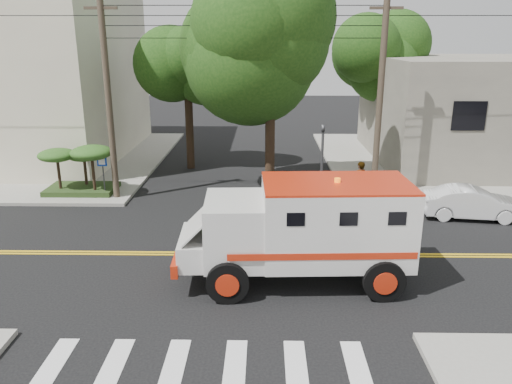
{
  "coord_description": "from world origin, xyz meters",
  "views": [
    {
      "loc": [
        1.25,
        -15.94,
        7.21
      ],
      "look_at": [
        0.94,
        2.17,
        1.6
      ],
      "focal_mm": 35.0,
      "sensor_mm": 36.0,
      "label": 1
    }
  ],
  "objects_px": {
    "parked_sedan": "(472,203)",
    "pedestrian_b": "(414,165)",
    "armored_truck": "(305,226)",
    "pedestrian_a": "(359,182)"
  },
  "relations": [
    {
      "from": "armored_truck",
      "to": "pedestrian_b",
      "type": "distance_m",
      "value": 12.27
    },
    {
      "from": "parked_sedan",
      "to": "pedestrian_b",
      "type": "bearing_deg",
      "value": 20.24
    },
    {
      "from": "pedestrian_b",
      "to": "pedestrian_a",
      "type": "bearing_deg",
      "value": 43.62
    },
    {
      "from": "armored_truck",
      "to": "parked_sedan",
      "type": "relative_size",
      "value": 1.76
    },
    {
      "from": "armored_truck",
      "to": "parked_sedan",
      "type": "distance_m",
      "value": 9.43
    },
    {
      "from": "pedestrian_a",
      "to": "pedestrian_b",
      "type": "xyz_separation_m",
      "value": [
        3.31,
        3.05,
        0.01
      ]
    },
    {
      "from": "armored_truck",
      "to": "pedestrian_b",
      "type": "relative_size",
      "value": 3.79
    },
    {
      "from": "parked_sedan",
      "to": "pedestrian_b",
      "type": "relative_size",
      "value": 2.15
    },
    {
      "from": "parked_sedan",
      "to": "pedestrian_b",
      "type": "height_order",
      "value": "pedestrian_b"
    },
    {
      "from": "pedestrian_a",
      "to": "parked_sedan",
      "type": "bearing_deg",
      "value": 133.04
    }
  ]
}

